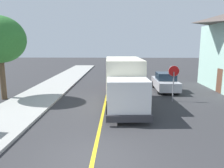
{
  "coord_description": "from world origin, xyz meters",
  "views": [
    {
      "loc": [
        0.9,
        -7.37,
        4.2
      ],
      "look_at": [
        0.5,
        7.69,
        1.4
      ],
      "focal_mm": 34.65,
      "sensor_mm": 36.0,
      "label": 1
    }
  ],
  "objects": [
    {
      "name": "parked_car_mid",
      "position": [
        1.88,
        19.47,
        0.79
      ],
      "size": [
        1.82,
        4.41,
        1.67
      ],
      "color": "#4C564C",
      "rests_on": "ground"
    },
    {
      "name": "parked_van_across",
      "position": [
        5.2,
        11.99,
        0.79
      ],
      "size": [
        1.82,
        4.41,
        1.67
      ],
      "color": "#B7B7BC",
      "rests_on": "ground"
    },
    {
      "name": "stop_sign",
      "position": [
        4.99,
        8.37,
        1.86
      ],
      "size": [
        0.8,
        0.1,
        2.65
      ],
      "color": "gray",
      "rests_on": "ground"
    },
    {
      "name": "ground_plane",
      "position": [
        0.0,
        0.0,
        0.0
      ],
      "size": [
        120.0,
        120.0,
        0.0
      ],
      "primitive_type": "plane",
      "color": "#303033"
    },
    {
      "name": "parked_car_far",
      "position": [
        2.02,
        25.37,
        0.79
      ],
      "size": [
        1.81,
        4.41,
        1.67
      ],
      "color": "#2D4793",
      "rests_on": "ground"
    },
    {
      "name": "parked_car_furthest",
      "position": [
        2.14,
        31.11,
        0.79
      ],
      "size": [
        1.9,
        4.44,
        1.67
      ],
      "color": "black",
      "rests_on": "ground"
    },
    {
      "name": "box_truck",
      "position": [
        1.33,
        7.07,
        1.77
      ],
      "size": [
        2.72,
        7.28,
        3.2
      ],
      "color": "#F2EDCC",
      "rests_on": "ground"
    },
    {
      "name": "parked_car_near",
      "position": [
        1.74,
        13.73,
        0.79
      ],
      "size": [
        1.82,
        4.41,
        1.67
      ],
      "color": "maroon",
      "rests_on": "ground"
    },
    {
      "name": "centre_line_yellow",
      "position": [
        0.0,
        10.0,
        0.0
      ],
      "size": [
        0.16,
        56.0,
        0.01
      ],
      "primitive_type": "cube",
      "color": "gold",
      "rests_on": "ground"
    },
    {
      "name": "sidewalk_curb",
      "position": [
        -5.4,
        4.0,
        0.07
      ],
      "size": [
        3.6,
        60.0,
        0.15
      ],
      "primitive_type": "cube",
      "color": "#9E9E99",
      "rests_on": "ground"
    }
  ]
}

